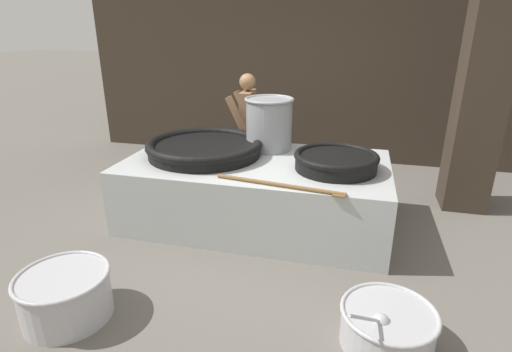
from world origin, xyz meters
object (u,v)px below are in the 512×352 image
giant_wok_far (336,161)px  stock_pot (269,123)px  giant_wok_near (205,147)px  cook (247,127)px  prep_bowl_vegetables (387,326)px  prep_bowl_meat (65,293)px

giant_wok_far → stock_pot: (-0.88, 0.59, 0.23)m
giant_wok_near → giant_wok_far: bearing=-4.9°
cook → prep_bowl_vegetables: bearing=119.0°
giant_wok_near → cook: size_ratio=0.86×
stock_pot → giant_wok_near: bearing=-146.9°
prep_bowl_vegetables → giant_wok_far: bearing=107.6°
giant_wok_far → prep_bowl_meat: (-1.98, -1.98, -0.65)m
prep_bowl_meat → giant_wok_near: bearing=79.1°
giant_wok_near → cook: (0.25, 1.03, 0.02)m
giant_wok_far → stock_pot: stock_pot is taller
cook → giant_wok_far: bearing=134.5°
stock_pot → prep_bowl_meat: 2.93m
cook → prep_bowl_vegetables: size_ratio=1.94×
giant_wok_far → stock_pot: size_ratio=1.41×
giant_wok_far → prep_bowl_vegetables: bearing=-72.4°
prep_bowl_meat → stock_pot: bearing=66.8°
giant_wok_far → prep_bowl_vegetables: size_ratio=1.09×
giant_wok_near → stock_pot: size_ratio=2.16×
giant_wok_far → stock_pot: 1.08m
stock_pot → prep_bowl_meat: size_ratio=0.88×
cook → prep_bowl_meat: bearing=74.1°
stock_pot → prep_bowl_meat: stock_pot is taller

